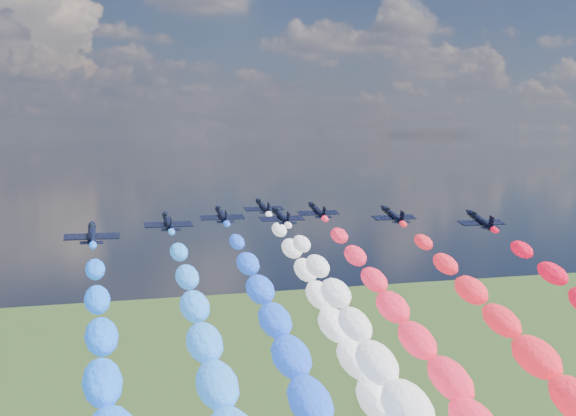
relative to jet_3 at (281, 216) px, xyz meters
name	(u,v)px	position (x,y,z in m)	size (l,w,h in m)	color
jet_0	(92,234)	(-33.45, -14.51, 0.00)	(8.02, 10.75, 2.37)	black
jet_1	(168,222)	(-20.70, -2.98, 0.00)	(8.02, 10.75, 2.37)	black
jet_2	(222,215)	(-9.86, 5.13, 0.00)	(8.02, 10.75, 2.37)	black
jet_3	(281,216)	(0.00, 0.00, 0.00)	(8.02, 10.75, 2.37)	black
jet_4	(263,207)	(1.39, 18.36, 0.00)	(8.02, 10.75, 2.37)	black
trail_4	(367,396)	(1.39, -37.46, -20.45)	(7.18, 109.95, 45.95)	white
jet_5	(317,211)	(9.44, 7.53, 0.00)	(8.02, 10.75, 2.37)	black
jet_6	(393,215)	(20.15, -3.88, 0.00)	(8.02, 10.75, 2.37)	black
jet_7	(480,220)	(31.22, -15.54, 0.00)	(8.02, 10.75, 2.37)	black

